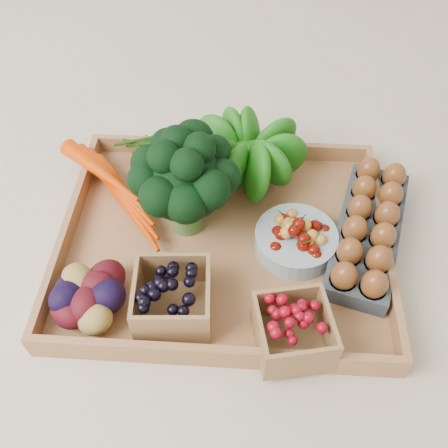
# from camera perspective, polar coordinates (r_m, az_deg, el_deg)

# --- Properties ---
(ground) EXTENTS (4.00, 4.00, 0.00)m
(ground) POSITION_cam_1_polar(r_m,az_deg,el_deg) (0.88, 0.00, -2.50)
(ground) COLOR beige
(ground) RESTS_ON ground
(tray) EXTENTS (0.55, 0.45, 0.01)m
(tray) POSITION_cam_1_polar(r_m,az_deg,el_deg) (0.87, 0.00, -2.20)
(tray) COLOR #AB7548
(tray) RESTS_ON ground
(carrots) EXTENTS (0.23, 0.16, 0.05)m
(carrots) POSITION_cam_1_polar(r_m,az_deg,el_deg) (0.93, -11.89, 3.85)
(carrots) COLOR #DC3800
(carrots) RESTS_ON tray
(lettuce) EXTENTS (0.14, 0.14, 0.14)m
(lettuce) POSITION_cam_1_polar(r_m,az_deg,el_deg) (0.92, 2.70, 8.38)
(lettuce) COLOR #13550D
(lettuce) RESTS_ON tray
(broccoli) EXTENTS (0.18, 0.18, 0.14)m
(broccoli) POSITION_cam_1_polar(r_m,az_deg,el_deg) (0.84, -4.42, 3.05)
(broccoli) COLOR black
(broccoli) RESTS_ON tray
(cherry_bowl) EXTENTS (0.14, 0.14, 0.04)m
(cherry_bowl) POSITION_cam_1_polar(r_m,az_deg,el_deg) (0.85, 8.18, -1.91)
(cherry_bowl) COLOR #8C9EA5
(cherry_bowl) RESTS_ON tray
(egg_carton) EXTENTS (0.18, 0.31, 0.03)m
(egg_carton) POSITION_cam_1_polar(r_m,az_deg,el_deg) (0.89, 16.05, -0.99)
(egg_carton) COLOR #373F46
(egg_carton) RESTS_ON tray
(potatoes) EXTENTS (0.15, 0.15, 0.09)m
(potatoes) POSITION_cam_1_polar(r_m,az_deg,el_deg) (0.79, -15.94, -7.33)
(potatoes) COLOR #3A090F
(potatoes) RESTS_ON tray
(punnet_blackberry) EXTENTS (0.12, 0.12, 0.08)m
(punnet_blackberry) POSITION_cam_1_polar(r_m,az_deg,el_deg) (0.76, -5.86, -8.42)
(punnet_blackberry) COLOR black
(punnet_blackberry) RESTS_ON tray
(punnet_raspberry) EXTENTS (0.12, 0.12, 0.07)m
(punnet_raspberry) POSITION_cam_1_polar(r_m,az_deg,el_deg) (0.74, 7.91, -12.01)
(punnet_raspberry) COLOR maroon
(punnet_raspberry) RESTS_ON tray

